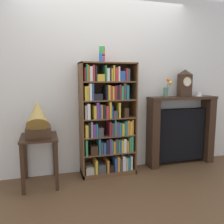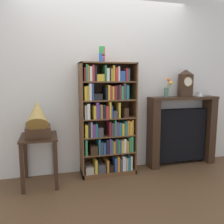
{
  "view_description": "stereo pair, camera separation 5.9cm",
  "coord_description": "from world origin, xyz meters",
  "px_view_note": "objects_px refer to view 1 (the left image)",
  "views": [
    {
      "loc": [
        -0.87,
        -3.03,
        1.38
      ],
      "look_at": [
        0.06,
        0.13,
        0.9
      ],
      "focal_mm": 37.53,
      "sensor_mm": 36.0,
      "label": 1
    },
    {
      "loc": [
        -0.81,
        -3.04,
        1.38
      ],
      "look_at": [
        0.06,
        0.13,
        0.9
      ],
      "focal_mm": 37.53,
      "sensor_mm": 36.0,
      "label": 2
    }
  ],
  "objects_px": {
    "bookshelf": "(108,122)",
    "teacup_with_saucer": "(199,94)",
    "flower_vase": "(167,88)",
    "side_table_left": "(39,149)",
    "mantel_clock": "(185,83)",
    "cup_stack": "(102,55)",
    "fireplace_mantel": "(180,131)",
    "gramophone": "(38,119)"
  },
  "relations": [
    {
      "from": "bookshelf",
      "to": "mantel_clock",
      "type": "bearing_deg",
      "value": 1.74
    },
    {
      "from": "teacup_with_saucer",
      "to": "cup_stack",
      "type": "bearing_deg",
      "value": -178.82
    },
    {
      "from": "side_table_left",
      "to": "gramophone",
      "type": "relative_size",
      "value": 1.18
    },
    {
      "from": "bookshelf",
      "to": "flower_vase",
      "type": "bearing_deg",
      "value": 2.11
    },
    {
      "from": "side_table_left",
      "to": "flower_vase",
      "type": "xyz_separation_m",
      "value": [
        1.89,
        0.13,
        0.75
      ]
    },
    {
      "from": "flower_vase",
      "to": "gramophone",
      "type": "bearing_deg",
      "value": -173.73
    },
    {
      "from": "fireplace_mantel",
      "to": "flower_vase",
      "type": "xyz_separation_m",
      "value": [
        -0.28,
        -0.03,
        0.7
      ]
    },
    {
      "from": "fireplace_mantel",
      "to": "cup_stack",
      "type": "bearing_deg",
      "value": -177.59
    },
    {
      "from": "gramophone",
      "to": "mantel_clock",
      "type": "bearing_deg",
      "value": 5.49
    },
    {
      "from": "cup_stack",
      "to": "teacup_with_saucer",
      "type": "relative_size",
      "value": 1.56
    },
    {
      "from": "bookshelf",
      "to": "fireplace_mantel",
      "type": "bearing_deg",
      "value": 2.92
    },
    {
      "from": "bookshelf",
      "to": "gramophone",
      "type": "relative_size",
      "value": 2.92
    },
    {
      "from": "fireplace_mantel",
      "to": "teacup_with_saucer",
      "type": "xyz_separation_m",
      "value": [
        0.29,
        -0.02,
        0.59
      ]
    },
    {
      "from": "flower_vase",
      "to": "teacup_with_saucer",
      "type": "distance_m",
      "value": 0.58
    },
    {
      "from": "fireplace_mantel",
      "to": "teacup_with_saucer",
      "type": "distance_m",
      "value": 0.65
    },
    {
      "from": "gramophone",
      "to": "teacup_with_saucer",
      "type": "distance_m",
      "value": 2.48
    },
    {
      "from": "fireplace_mantel",
      "to": "flower_vase",
      "type": "bearing_deg",
      "value": -174.34
    },
    {
      "from": "bookshelf",
      "to": "teacup_with_saucer",
      "type": "height_order",
      "value": "bookshelf"
    },
    {
      "from": "cup_stack",
      "to": "bookshelf",
      "type": "bearing_deg",
      "value": -6.08
    },
    {
      "from": "flower_vase",
      "to": "bookshelf",
      "type": "bearing_deg",
      "value": -177.89
    },
    {
      "from": "bookshelf",
      "to": "gramophone",
      "type": "xyz_separation_m",
      "value": [
        -0.94,
        -0.17,
        0.12
      ]
    },
    {
      "from": "cup_stack",
      "to": "flower_vase",
      "type": "xyz_separation_m",
      "value": [
        1.03,
        0.03,
        -0.46
      ]
    },
    {
      "from": "cup_stack",
      "to": "fireplace_mantel",
      "type": "relative_size",
      "value": 0.19
    },
    {
      "from": "fireplace_mantel",
      "to": "flower_vase",
      "type": "distance_m",
      "value": 0.75
    },
    {
      "from": "bookshelf",
      "to": "teacup_with_saucer",
      "type": "bearing_deg",
      "value": 1.53
    },
    {
      "from": "bookshelf",
      "to": "side_table_left",
      "type": "bearing_deg",
      "value": -174.2
    },
    {
      "from": "fireplace_mantel",
      "to": "flower_vase",
      "type": "relative_size",
      "value": 3.8
    },
    {
      "from": "fireplace_mantel",
      "to": "mantel_clock",
      "type": "height_order",
      "value": "mantel_clock"
    },
    {
      "from": "teacup_with_saucer",
      "to": "mantel_clock",
      "type": "bearing_deg",
      "value": -179.48
    },
    {
      "from": "fireplace_mantel",
      "to": "flower_vase",
      "type": "height_order",
      "value": "flower_vase"
    },
    {
      "from": "bookshelf",
      "to": "flower_vase",
      "type": "distance_m",
      "value": 1.06
    },
    {
      "from": "cup_stack",
      "to": "side_table_left",
      "type": "bearing_deg",
      "value": -173.2
    },
    {
      "from": "gramophone",
      "to": "side_table_left",
      "type": "bearing_deg",
      "value": 90.0
    },
    {
      "from": "bookshelf",
      "to": "side_table_left",
      "type": "height_order",
      "value": "bookshelf"
    },
    {
      "from": "cup_stack",
      "to": "fireplace_mantel",
      "type": "distance_m",
      "value": 1.75
    },
    {
      "from": "side_table_left",
      "to": "cup_stack",
      "type": "bearing_deg",
      "value": 6.8
    },
    {
      "from": "side_table_left",
      "to": "teacup_with_saucer",
      "type": "xyz_separation_m",
      "value": [
        2.46,
        0.14,
        0.64
      ]
    },
    {
      "from": "bookshelf",
      "to": "gramophone",
      "type": "height_order",
      "value": "bookshelf"
    },
    {
      "from": "bookshelf",
      "to": "teacup_with_saucer",
      "type": "xyz_separation_m",
      "value": [
        1.52,
        0.04,
        0.36
      ]
    },
    {
      "from": "side_table_left",
      "to": "gramophone",
      "type": "distance_m",
      "value": 0.41
    },
    {
      "from": "side_table_left",
      "to": "mantel_clock",
      "type": "height_order",
      "value": "mantel_clock"
    },
    {
      "from": "bookshelf",
      "to": "cup_stack",
      "type": "xyz_separation_m",
      "value": [
        -0.07,
        0.01,
        0.94
      ]
    }
  ]
}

